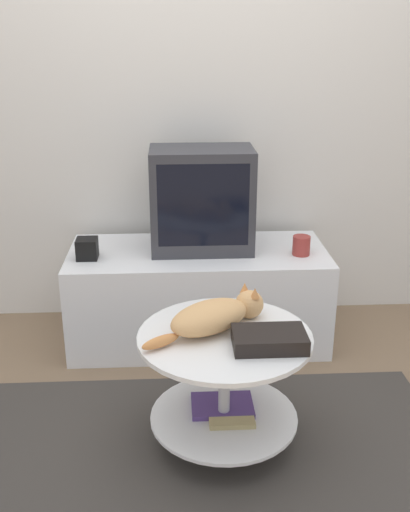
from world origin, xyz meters
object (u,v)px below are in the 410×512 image
Objects in this scene: tv at (202,200)px; cat at (215,315)px; speaker at (87,249)px; dvd_box at (269,339)px.

cat is (0.01, -0.86, -0.20)m from tv.
tv is 5.09× the size of speaker.
dvd_box is at bearing -50.21° from speaker.
speaker is at bearing 93.62° from cat.
speaker is 0.39× the size of dvd_box.
dvd_box is at bearing -79.48° from tv.
tv is 0.60m from speaker.
cat is at bearing 141.31° from dvd_box.
tv is 1.05m from dvd_box.
tv is at bearing 57.12° from cat.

